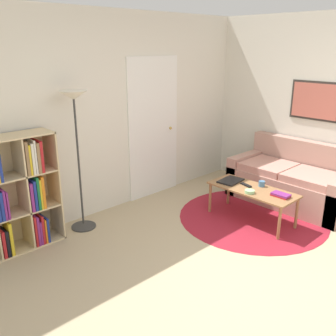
% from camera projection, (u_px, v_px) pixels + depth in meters
% --- Properties ---
extents(ground_plane, '(14.00, 14.00, 0.00)m').
position_uv_depth(ground_plane, '(271.00, 285.00, 3.55)').
color(ground_plane, tan).
extents(wall_back, '(7.71, 0.11, 2.60)m').
position_uv_depth(wall_back, '(112.00, 115.00, 4.91)').
color(wall_back, silver).
rests_on(wall_back, ground_plane).
extents(wall_right, '(0.08, 5.52, 2.60)m').
position_uv_depth(wall_right, '(292.00, 106.00, 5.56)').
color(wall_right, silver).
rests_on(wall_right, ground_plane).
extents(rug, '(1.92, 1.92, 0.01)m').
position_uv_depth(rug, '(252.00, 217.00, 4.94)').
color(rug, maroon).
rests_on(rug, ground_plane).
extents(bookshelf, '(1.10, 0.34, 1.28)m').
position_uv_depth(bookshelf, '(3.00, 198.00, 3.95)').
color(bookshelf, beige).
rests_on(bookshelf, ground_plane).
extents(floor_lamp, '(0.32, 0.32, 1.68)m').
position_uv_depth(floor_lamp, '(75.00, 117.00, 4.25)').
color(floor_lamp, '#333333').
rests_on(floor_lamp, ground_plane).
extents(couch, '(0.85, 1.68, 0.86)m').
position_uv_depth(couch, '(294.00, 182.00, 5.37)').
color(couch, tan).
rests_on(couch, ground_plane).
extents(coffee_table, '(0.48, 1.13, 0.43)m').
position_uv_depth(coffee_table, '(252.00, 192.00, 4.76)').
color(coffee_table, '#996B42').
rests_on(coffee_table, ground_plane).
extents(laptop, '(0.36, 0.27, 0.02)m').
position_uv_depth(laptop, '(231.00, 181.00, 4.99)').
color(laptop, black).
rests_on(laptop, coffee_table).
extents(bowl, '(0.12, 0.12, 0.04)m').
position_uv_depth(bowl, '(250.00, 191.00, 4.60)').
color(bowl, '#9ED193').
rests_on(bowl, coffee_table).
extents(book_stack_on_table, '(0.13, 0.22, 0.04)m').
position_uv_depth(book_stack_on_table, '(281.00, 195.00, 4.49)').
color(book_stack_on_table, '#B21E23').
rests_on(book_stack_on_table, coffee_table).
extents(cup, '(0.08, 0.08, 0.07)m').
position_uv_depth(cup, '(262.00, 184.00, 4.81)').
color(cup, teal).
rests_on(cup, coffee_table).
extents(remote, '(0.08, 0.17, 0.02)m').
position_uv_depth(remote, '(246.00, 185.00, 4.83)').
color(remote, black).
rests_on(remote, coffee_table).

